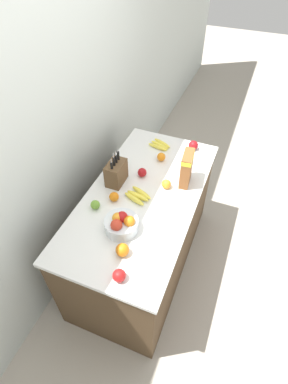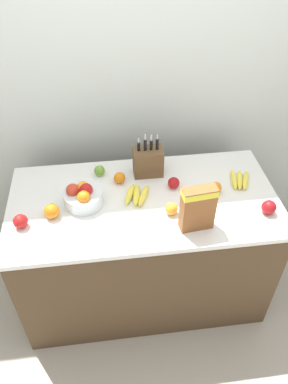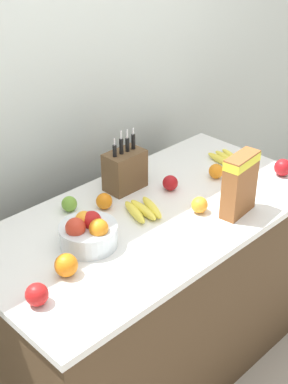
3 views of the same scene
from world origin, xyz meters
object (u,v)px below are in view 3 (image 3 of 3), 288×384
at_px(apple_middle, 170,183).
at_px(knife_block, 125,170).
at_px(cereal_box, 240,182).
at_px(fruit_bowl, 88,232).
at_px(apple_near_bananas, 283,167).
at_px(banana_bunch_left, 143,210).
at_px(apple_rightmost, 69,204).
at_px(orange_front_right, 216,171).
at_px(banana_bunch_right, 226,158).
at_px(orange_by_cereal, 66,265).
at_px(orange_front_left, 200,205).
at_px(apple_rear, 37,294).
at_px(orange_mid_right, 104,201).

bearing_deg(apple_middle, knife_block, 130.72).
relative_size(cereal_box, fruit_bowl, 1.19).
bearing_deg(apple_near_bananas, banana_bunch_left, 162.89).
xyz_separation_m(apple_rightmost, orange_front_right, (0.67, -0.25, 0.00)).
bearing_deg(knife_block, apple_middle, -49.28).
height_order(knife_block, banana_bunch_right, knife_block).
relative_size(cereal_box, orange_by_cereal, 3.17).
xyz_separation_m(apple_middle, orange_front_left, (-0.05, -0.22, 0.00)).
bearing_deg(knife_block, orange_front_left, -77.79).
bearing_deg(knife_block, orange_front_right, -31.74).
distance_m(knife_block, fruit_bowl, 0.46).
bearing_deg(apple_rightmost, cereal_box, -45.91).
height_order(apple_middle, apple_rear, apple_rear).
bearing_deg(orange_mid_right, knife_block, 20.00).
bearing_deg(cereal_box, apple_rear, 166.53).
height_order(apple_middle, orange_front_left, same).
bearing_deg(apple_rightmost, banana_bunch_right, -11.91).
relative_size(fruit_bowl, banana_bunch_left, 1.07).
distance_m(orange_front_left, orange_mid_right, 0.40).
height_order(apple_rear, orange_by_cereal, orange_by_cereal).
bearing_deg(banana_bunch_left, apple_rightmost, 130.79).
bearing_deg(fruit_bowl, cereal_box, -23.55).
bearing_deg(apple_near_bananas, fruit_bowl, 168.53).
bearing_deg(banana_bunch_left, orange_by_cereal, -168.35).
relative_size(apple_middle, apple_rear, 0.90).
relative_size(banana_bunch_right, orange_mid_right, 2.88).
distance_m(apple_near_bananas, orange_front_left, 0.53).
distance_m(orange_front_left, orange_by_cereal, 0.65).
relative_size(apple_middle, orange_mid_right, 1.00).
bearing_deg(orange_front_left, knife_block, 102.21).
xyz_separation_m(banana_bunch_right, orange_mid_right, (-0.72, 0.09, 0.02)).
bearing_deg(cereal_box, banana_bunch_right, 36.99).
distance_m(banana_bunch_left, apple_middle, 0.24).
bearing_deg(cereal_box, orange_mid_right, 125.69).
distance_m(banana_bunch_left, orange_front_right, 0.46).
xyz_separation_m(cereal_box, orange_front_right, (0.18, 0.25, -0.11)).
bearing_deg(knife_block, apple_near_bananas, -35.17).
bearing_deg(cereal_box, orange_front_left, 128.12).
bearing_deg(fruit_bowl, knife_block, 29.44).
distance_m(cereal_box, apple_rear, 0.93).
xyz_separation_m(knife_block, orange_by_cereal, (-0.57, -0.31, -0.05)).
xyz_separation_m(fruit_bowl, apple_middle, (0.53, 0.07, -0.02)).
xyz_separation_m(apple_rightmost, apple_rear, (-0.43, -0.39, 0.01)).
height_order(knife_block, apple_near_bananas, knife_block).
height_order(orange_front_left, orange_mid_right, same).
xyz_separation_m(fruit_bowl, apple_rightmost, (0.10, 0.25, -0.02)).
bearing_deg(banana_bunch_right, apple_rear, -170.64).
height_order(fruit_bowl, orange_front_right, fruit_bowl).
height_order(cereal_box, orange_mid_right, cereal_box).
distance_m(banana_bunch_right, apple_rear, 1.29).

